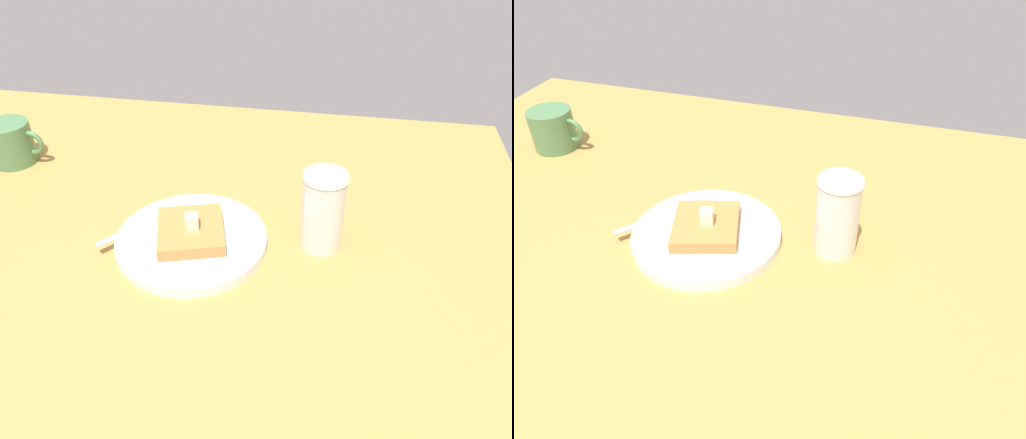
# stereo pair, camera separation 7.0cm
# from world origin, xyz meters

# --- Properties ---
(table_surface) EXTENTS (1.14, 1.14, 0.03)m
(table_surface) POSITION_xyz_m (0.00, 0.00, 0.01)
(table_surface) COLOR #B28543
(table_surface) RESTS_ON ground
(plate) EXTENTS (0.22, 0.22, 0.02)m
(plate) POSITION_xyz_m (0.05, 0.09, 0.04)
(plate) COLOR white
(plate) RESTS_ON table_surface
(toast_slice_center) EXTENTS (0.12, 0.13, 0.02)m
(toast_slice_center) POSITION_xyz_m (0.05, 0.09, 0.05)
(toast_slice_center) COLOR #B97C3F
(toast_slice_center) RESTS_ON plate
(butter_pat_primary) EXTENTS (0.02, 0.02, 0.02)m
(butter_pat_primary) POSITION_xyz_m (0.06, 0.09, 0.07)
(butter_pat_primary) COLOR #F4EACA
(butter_pat_primary) RESTS_ON toast_slice_center
(fork) EXTENTS (0.11, 0.13, 0.00)m
(fork) POSITION_xyz_m (-0.02, 0.12, 0.05)
(fork) COLOR silver
(fork) RESTS_ON plate
(syrup_jar) EXTENTS (0.06, 0.06, 0.12)m
(syrup_jar) POSITION_xyz_m (0.24, 0.13, 0.08)
(syrup_jar) COLOR #471F0F
(syrup_jar) RESTS_ON table_surface
(coffee_mug) EXTENTS (0.11, 0.08, 0.08)m
(coffee_mug) POSITION_xyz_m (-0.33, 0.27, 0.07)
(coffee_mug) COLOR #4D7C4D
(coffee_mug) RESTS_ON table_surface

